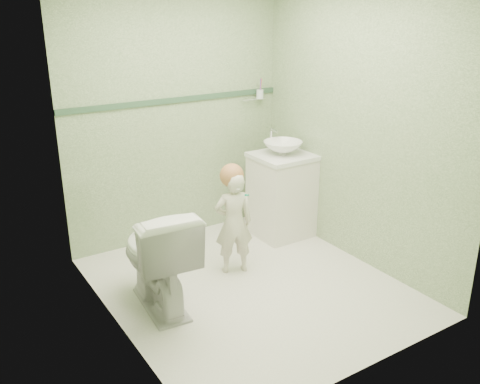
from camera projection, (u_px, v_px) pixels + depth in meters
ground at (250, 286)px, 4.31m from camera, size 2.50×2.50×0.00m
room_shell at (251, 145)px, 3.90m from camera, size 2.50×2.54×2.40m
trim_stripe at (176, 100)px, 4.83m from camera, size 2.20×0.02×0.05m
vanity at (281, 196)px, 5.15m from camera, size 0.52×0.50×0.80m
counter at (283, 156)px, 5.01m from camera, size 0.54×0.52×0.04m
basin at (283, 148)px, 4.99m from camera, size 0.37×0.37×0.13m
faucet at (272, 136)px, 5.10m from camera, size 0.03×0.13×0.18m
cup_holder at (259, 94)px, 5.24m from camera, size 0.26×0.07×0.21m
toilet at (157, 256)px, 3.91m from camera, size 0.54×0.86×0.83m
toddler at (234, 223)px, 4.41m from camera, size 0.38×0.31×0.90m
hair_cap at (232, 175)px, 4.29m from camera, size 0.20×0.20×0.20m
teal_toothbrush at (246, 194)px, 4.21m from camera, size 0.11×0.14×0.08m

